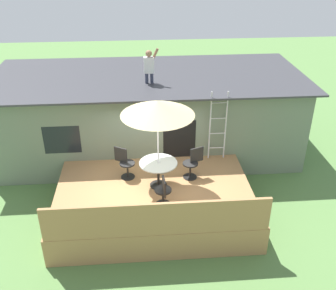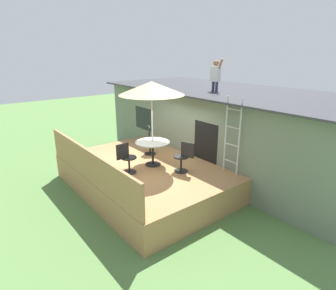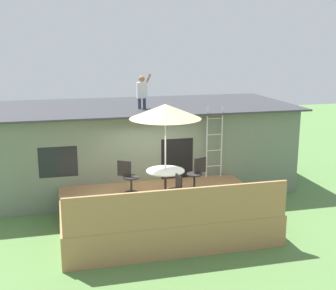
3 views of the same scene
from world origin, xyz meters
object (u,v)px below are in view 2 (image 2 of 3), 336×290
at_px(patio_table, 153,147).
at_px(patio_chair_near, 127,158).
at_px(patio_chair_right, 183,157).
at_px(person_figure, 216,73).
at_px(patio_umbrella, 152,88).
at_px(patio_chair_left, 150,141).
at_px(step_ladder, 232,136).

xyz_separation_m(patio_table, patio_chair_near, (0.07, -0.95, -0.13)).
bearing_deg(patio_chair_right, person_figure, -85.89).
distance_m(patio_umbrella, patio_chair_right, 2.17).
distance_m(patio_chair_left, patio_chair_near, 1.78).
relative_size(patio_table, patio_chair_right, 1.13).
distance_m(patio_umbrella, person_figure, 2.77).
relative_size(person_figure, patio_chair_right, 1.21).
bearing_deg(patio_chair_near, person_figure, -1.71).
bearing_deg(person_figure, patio_umbrella, -88.06).
xyz_separation_m(patio_table, patio_umbrella, (-0.00, 0.00, 1.76)).
height_order(patio_table, patio_chair_near, patio_chair_near).
distance_m(step_ladder, person_figure, 2.85).
bearing_deg(patio_chair_right, patio_chair_left, -25.17).
bearing_deg(step_ladder, patio_umbrella, -143.51).
relative_size(patio_chair_right, patio_chair_near, 1.00).
relative_size(step_ladder, patio_chair_left, 2.39).
xyz_separation_m(patio_table, patio_chair_left, (-0.92, 0.53, -0.13)).
xyz_separation_m(patio_table, person_figure, (-0.09, 2.76, 2.04)).
bearing_deg(patio_chair_left, patio_umbrella, 0.00).
distance_m(patio_table, person_figure, 3.43).
relative_size(patio_table, patio_umbrella, 0.41).
height_order(patio_chair_left, patio_chair_near, same).
height_order(step_ladder, person_figure, person_figure).
distance_m(patio_table, patio_chair_left, 1.07).
height_order(person_figure, patio_chair_left, person_figure).
bearing_deg(patio_chair_left, patio_chair_right, 25.24).
height_order(patio_umbrella, patio_chair_left, patio_umbrella).
relative_size(step_ladder, person_figure, 1.98).
relative_size(person_figure, patio_chair_left, 1.21).
bearing_deg(patio_chair_right, step_ladder, -151.37).
bearing_deg(patio_chair_left, patio_table, 0.00).
height_order(person_figure, patio_chair_near, person_figure).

